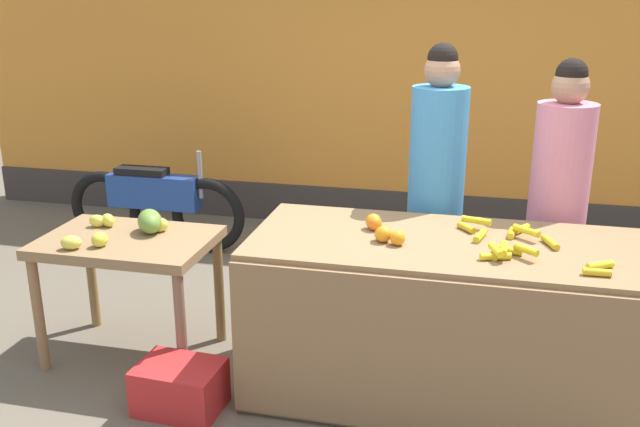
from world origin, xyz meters
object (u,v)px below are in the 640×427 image
Objects in this scene: parked_motorcycle at (155,203)px; produce_crate at (180,387)px; vendor_woman_blue_shirt at (435,195)px; produce_sack at (285,279)px; vendor_woman_pink_shirt at (557,209)px.

parked_motorcycle is 3.64× the size of produce_crate.
vendor_woman_blue_shirt reaches higher than produce_sack.
vendor_woman_pink_shirt is 3.34m from parked_motorcycle.
produce_crate is 0.84× the size of produce_sack.
vendor_woman_blue_shirt is 1.15× the size of parked_motorcycle.
produce_crate is at bearing -135.85° from vendor_woman_blue_shirt.
produce_crate is 1.25m from produce_sack.
vendor_woman_pink_shirt is at bearing -18.39° from parked_motorcycle.
parked_motorcycle is at bearing 118.53° from produce_crate.
vendor_woman_pink_shirt is 1.11× the size of parked_motorcycle.
produce_sack reaches higher than produce_crate.
vendor_woman_blue_shirt is 1.87m from produce_crate.
parked_motorcycle reaches higher than produce_crate.
vendor_woman_blue_shirt is 3.53× the size of produce_sack.
produce_sack is (1.44, -1.00, -0.14)m from parked_motorcycle.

